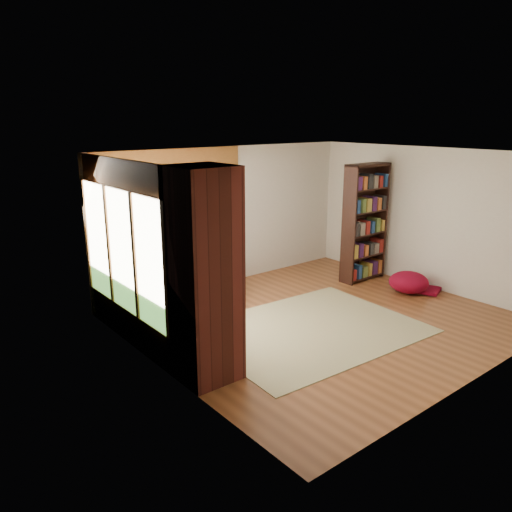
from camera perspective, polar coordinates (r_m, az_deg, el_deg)
floor at (r=8.07m, az=7.42°, el=-7.23°), size 5.50×5.50×0.00m
ceiling at (r=7.46m, az=8.13°, el=11.50°), size 5.50×5.50×0.00m
wall_back at (r=9.51m, az=-3.24°, el=4.58°), size 5.50×0.04×2.60m
wall_front at (r=6.29m, az=24.49°, el=-2.62°), size 5.50×0.04×2.60m
wall_left at (r=6.03m, az=-10.57°, el=-2.17°), size 0.04×5.00×2.60m
wall_right at (r=9.81m, az=18.94°, el=4.10°), size 0.04×5.00×2.60m
windows_back at (r=8.84m, az=-9.46°, el=3.88°), size 2.82×0.10×1.90m
windows_left at (r=7.07m, az=-15.05°, el=0.62°), size 0.10×2.62×1.90m
roller_blind at (r=7.75m, az=-17.59°, el=4.74°), size 0.03×0.72×0.90m
brick_chimney at (r=5.91m, az=-5.97°, el=-2.35°), size 0.70×0.70×2.60m
sectional_sofa at (r=8.13m, az=-11.05°, el=-4.93°), size 2.20×2.20×0.80m
area_rug at (r=7.69m, az=6.17°, el=-8.32°), size 3.35×2.64×0.01m
bookshelf at (r=9.88m, az=12.34°, el=3.71°), size 0.98×0.33×2.28m
pouf at (r=9.57m, az=17.06°, el=-2.82°), size 0.85×0.85×0.39m
dog_tan at (r=8.32m, az=-11.09°, el=-0.74°), size 1.08×1.12×0.55m
dog_brindle at (r=7.15m, az=-10.49°, el=-3.94°), size 0.49×0.80×0.44m
throw_pillows at (r=8.06m, az=-10.86°, el=-1.45°), size 1.98×1.68×0.45m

